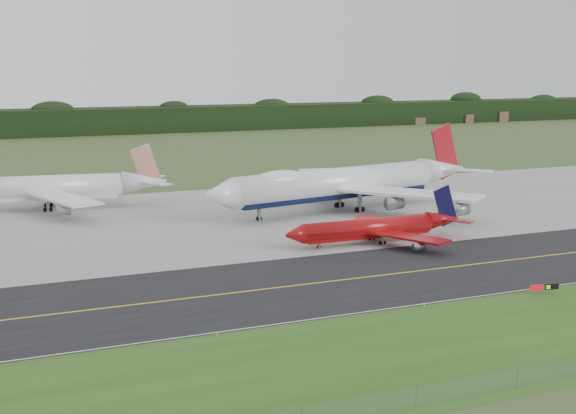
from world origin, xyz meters
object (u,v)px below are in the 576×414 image
at_px(jet_red_737, 377,228).
at_px(taxiway_sign, 544,287).
at_px(jet_star_tail, 46,188).
at_px(jet_ba_747, 344,183).

bearing_deg(jet_red_737, taxiway_sign, -82.70).
xyz_separation_m(jet_star_tail, taxiway_sign, (56.66, -98.79, -3.76)).
bearing_deg(taxiway_sign, jet_red_737, 97.30).
relative_size(jet_ba_747, taxiway_sign, 16.45).
relative_size(jet_red_737, jet_star_tail, 0.66).
distance_m(jet_ba_747, taxiway_sign, 71.28).
height_order(jet_ba_747, taxiway_sign, jet_ba_747).
distance_m(jet_ba_747, jet_star_tail, 67.24).
height_order(jet_red_737, taxiway_sign, jet_red_737).
bearing_deg(jet_ba_747, taxiway_sign, -93.65).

